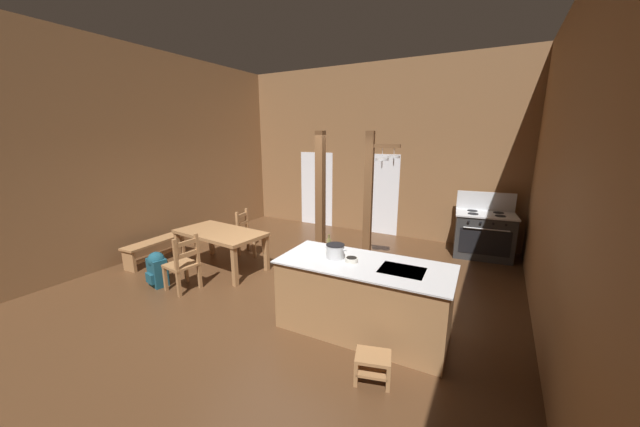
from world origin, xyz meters
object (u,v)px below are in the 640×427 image
stockpot_on_counter (335,251)px  bottle_tall_on_counter (329,245)px  bench_along_left_wall (155,247)px  stove_range (483,234)px  ladderback_chair_by_post (248,233)px  dining_table (220,236)px  mixing_bowl_on_counter (352,260)px  step_stool (373,365)px  backpack (157,268)px  ladderback_chair_near_window (183,264)px  kitchen_island (363,297)px

stockpot_on_counter → bottle_tall_on_counter: bottle_tall_on_counter is taller
bench_along_left_wall → bottle_tall_on_counter: 4.07m
stove_range → ladderback_chair_by_post: (-4.42, -2.27, -0.03)m
stove_range → dining_table: bearing=-144.0°
stove_range → bottle_tall_on_counter: 4.07m
bottle_tall_on_counter → stockpot_on_counter: bearing=-42.6°
mixing_bowl_on_counter → step_stool: bearing=-52.3°
stove_range → bottle_tall_on_counter: stove_range is taller
backpack → ladderback_chair_near_window: bearing=10.7°
ladderback_chair_near_window → ladderback_chair_by_post: bearing=97.1°
ladderback_chair_near_window → step_stool: bearing=-7.5°
ladderback_chair_near_window → bench_along_left_wall: (-1.59, 0.59, -0.15)m
kitchen_island → stockpot_on_counter: (-0.39, -0.02, 0.56)m
stockpot_on_counter → mixing_bowl_on_counter: 0.25m
stove_range → dining_table: 5.35m
ladderback_chair_by_post → bottle_tall_on_counter: 3.02m
ladderback_chair_near_window → backpack: 0.57m
bottle_tall_on_counter → ladderback_chair_near_window: bearing=-168.5°
stove_range → dining_table: size_ratio=0.75×
step_stool → backpack: backpack is taller
dining_table → stockpot_on_counter: bearing=-13.2°
stockpot_on_counter → ladderback_chair_by_post: bearing=151.8°
kitchen_island → bottle_tall_on_counter: (-0.57, 0.14, 0.57)m
kitchen_island → stockpot_on_counter: bearing=-176.9°
dining_table → backpack: dining_table is taller
ladderback_chair_by_post → ladderback_chair_near_window: bearing=-82.9°
stove_range → stockpot_on_counter: size_ratio=4.24×
dining_table → bottle_tall_on_counter: bottle_tall_on_counter is taller
backpack → step_stool: bearing=-5.0°
step_stool → mixing_bowl_on_counter: size_ratio=2.60×
ladderback_chair_by_post → backpack: ladderback_chair_by_post is taller
ladderback_chair_by_post → backpack: bearing=-99.2°
dining_table → bottle_tall_on_counter: 2.62m
kitchen_island → bench_along_left_wall: (-4.57, 0.23, -0.16)m
bench_along_left_wall → backpack: backpack is taller
bottle_tall_on_counter → stove_range: bearing=63.8°
kitchen_island → dining_table: kitchen_island is taller
ladderback_chair_by_post → bottle_tall_on_counter: (2.64, -1.35, 0.58)m
kitchen_island → bench_along_left_wall: kitchen_island is taller
dining_table → ladderback_chair_by_post: size_ratio=1.86×
step_stool → bottle_tall_on_counter: size_ratio=1.70×
step_stool → bench_along_left_wall: (-5.00, 1.03, 0.12)m
stockpot_on_counter → step_stool: bearing=-43.3°
kitchen_island → mixing_bowl_on_counter: mixing_bowl_on_counter is taller
ladderback_chair_by_post → mixing_bowl_on_counter: (3.06, -1.53, 0.51)m
stove_range → backpack: bearing=-138.3°
kitchen_island → backpack: kitchen_island is taller
stockpot_on_counter → bench_along_left_wall: bearing=176.5°
bottle_tall_on_counter → kitchen_island: bearing=-13.9°
ladderback_chair_near_window → bottle_tall_on_counter: bearing=11.5°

